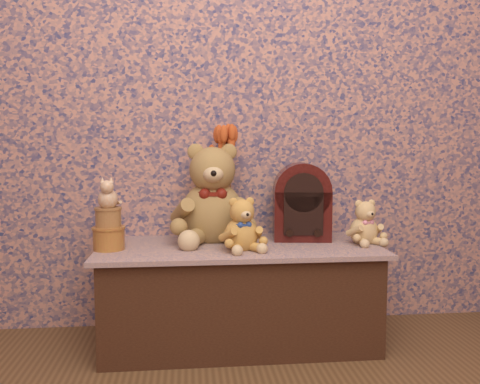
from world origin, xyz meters
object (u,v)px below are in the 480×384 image
object	(u,v)px
teddy_large	(212,189)
cathedral_radio	(301,201)
biscuit_tin_lower	(109,239)
teddy_medium	(241,222)
teddy_small	(364,220)
ceramic_vase	(225,219)
cat_figurine	(108,192)

from	to	relation	value
teddy_large	cathedral_radio	distance (m)	0.42
teddy_large	biscuit_tin_lower	size ratio (longest dim) A/B	3.67
cathedral_radio	biscuit_tin_lower	bearing A→B (deg)	-162.89
cathedral_radio	teddy_large	bearing A→B (deg)	-173.60
teddy_medium	teddy_small	xyz separation A→B (m)	(0.56, 0.08, -0.01)
teddy_medium	biscuit_tin_lower	distance (m)	0.56
teddy_large	teddy_medium	size ratio (longest dim) A/B	2.01
biscuit_tin_lower	teddy_medium	bearing A→B (deg)	-5.78
ceramic_vase	cat_figurine	bearing A→B (deg)	-159.70
cathedral_radio	cat_figurine	world-z (taller)	cathedral_radio
teddy_large	teddy_medium	distance (m)	0.27
biscuit_tin_lower	ceramic_vase	bearing A→B (deg)	20.30
cathedral_radio	ceramic_vase	world-z (taller)	cathedral_radio
teddy_small	cat_figurine	bearing A→B (deg)	169.31
cathedral_radio	ceramic_vase	xyz separation A→B (m)	(-0.36, 0.04, -0.08)
teddy_large	cat_figurine	distance (m)	0.47
teddy_large	teddy_small	bearing A→B (deg)	-10.67
teddy_small	cat_figurine	size ratio (longest dim) A/B	1.59
cathedral_radio	biscuit_tin_lower	world-z (taller)	cathedral_radio
teddy_large	ceramic_vase	size ratio (longest dim) A/B	2.53
cathedral_radio	cat_figurine	bearing A→B (deg)	-162.89
cathedral_radio	ceramic_vase	size ratio (longest dim) A/B	1.89
biscuit_tin_lower	cat_figurine	distance (m)	0.20
teddy_large	biscuit_tin_lower	bearing A→B (deg)	-160.18
teddy_small	ceramic_vase	world-z (taller)	teddy_small
teddy_small	cathedral_radio	xyz separation A→B (m)	(-0.26, 0.13, 0.07)
ceramic_vase	biscuit_tin_lower	xyz separation A→B (m)	(-0.51, -0.19, -0.05)
cathedral_radio	cat_figurine	size ratio (longest dim) A/B	2.68
teddy_medium	cat_figurine	world-z (taller)	cat_figurine
cathedral_radio	ceramic_vase	distance (m)	0.37
teddy_medium	teddy_small	bearing A→B (deg)	-6.75
teddy_medium	cathedral_radio	bearing A→B (deg)	19.33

